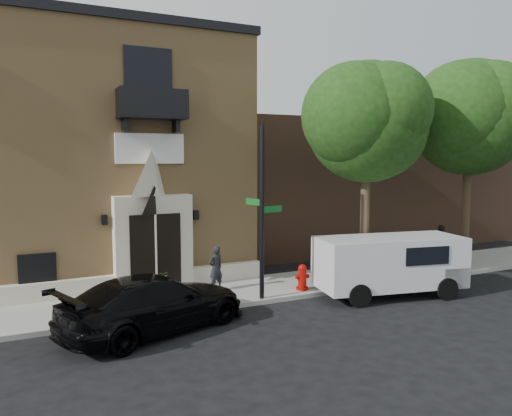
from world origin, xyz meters
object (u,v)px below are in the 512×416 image
at_px(fire_hydrant, 302,277).
at_px(cargo_van, 394,263).
at_px(street_sign, 262,212).
at_px(black_sedan, 155,303).
at_px(pedestrian_near, 216,268).
at_px(pedestrian_far, 440,242).
at_px(dumpster, 426,259).

bearing_deg(fire_hydrant, cargo_van, -29.07).
bearing_deg(street_sign, black_sedan, -175.29).
height_order(cargo_van, pedestrian_near, cargo_van).
relative_size(fire_hydrant, pedestrian_far, 0.58).
bearing_deg(fire_hydrant, black_sedan, -165.37).
xyz_separation_m(fire_hydrant, pedestrian_near, (-2.66, 1.19, 0.33)).
distance_m(street_sign, pedestrian_far, 10.17).
relative_size(black_sedan, dumpster, 3.03).
distance_m(cargo_van, pedestrian_near, 5.98).
height_order(cargo_van, street_sign, street_sign).
relative_size(black_sedan, pedestrian_far, 3.45).
height_order(black_sedan, dumpster, black_sedan).
distance_m(dumpster, pedestrian_near, 8.23).
bearing_deg(pedestrian_far, dumpster, 106.29).
bearing_deg(street_sign, pedestrian_far, 0.13).
bearing_deg(dumpster, pedestrian_near, 171.32).
distance_m(black_sedan, street_sign, 4.43).
height_order(pedestrian_near, pedestrian_far, pedestrian_near).
bearing_deg(black_sedan, fire_hydrant, -94.89).
height_order(cargo_van, pedestrian_far, cargo_van).
height_order(street_sign, pedestrian_far, street_sign).
distance_m(pedestrian_near, pedestrian_far, 10.75).
xyz_separation_m(black_sedan, pedestrian_far, (13.48, 3.14, 0.15)).
relative_size(street_sign, fire_hydrant, 6.24).
height_order(black_sedan, pedestrian_far, pedestrian_far).
xyz_separation_m(cargo_van, pedestrian_far, (5.40, 3.22, -0.20)).
bearing_deg(black_sedan, street_sign, -93.12).
bearing_deg(pedestrian_far, black_sedan, 84.76).
height_order(street_sign, pedestrian_near, street_sign).
relative_size(black_sedan, cargo_van, 1.02).
xyz_separation_m(black_sedan, dumpster, (10.88, 1.34, -0.04)).
height_order(cargo_van, fire_hydrant, cargo_van).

